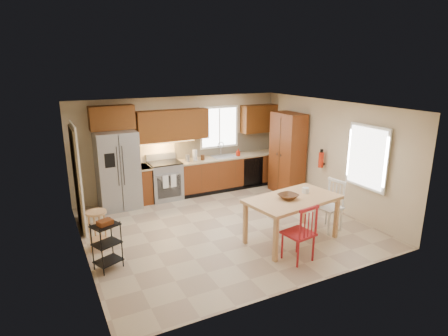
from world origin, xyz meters
name	(u,v)px	position (x,y,z in m)	size (l,w,h in m)	color
floor	(225,227)	(0.00, 0.00, 0.00)	(5.50, 5.50, 0.00)	tan
ceiling	(225,106)	(0.00, 0.00, 2.50)	(5.50, 5.00, 0.02)	silver
wall_back	(181,146)	(0.00, 2.50, 1.25)	(5.50, 0.02, 2.50)	#CCB793
wall_front	(304,212)	(0.00, -2.50, 1.25)	(5.50, 0.02, 2.50)	#CCB793
wall_left	(79,189)	(-2.75, 0.00, 1.25)	(0.02, 5.00, 2.50)	#CCB793
wall_right	(330,155)	(2.75, 0.00, 1.25)	(0.02, 5.00, 2.50)	#CCB793
refrigerator	(118,170)	(-1.70, 2.12, 0.91)	(0.92, 0.75, 1.82)	gray
range_stove	(165,181)	(-0.55, 2.19, 0.46)	(0.76, 0.63, 0.92)	gray
base_cabinet_narrow	(143,184)	(-1.10, 2.20, 0.45)	(0.30, 0.60, 0.90)	maroon
base_cabinet_run	(230,172)	(1.29, 2.20, 0.45)	(2.92, 0.60, 0.90)	maroon
dishwasher	(253,172)	(1.85, 1.91, 0.45)	(0.60, 0.02, 0.78)	black
backsplash	(225,144)	(1.29, 2.48, 1.18)	(2.92, 0.03, 0.55)	beige
upper_over_fridge	(112,118)	(-1.70, 2.33, 2.10)	(1.00, 0.35, 0.55)	#602E10
upper_left_block	(173,125)	(-0.25, 2.33, 1.83)	(1.80, 0.35, 0.75)	#602E10
upper_right_block	(259,119)	(2.25, 2.33, 1.83)	(1.00, 0.35, 0.75)	#602E10
window_back	(219,127)	(1.10, 2.48, 1.65)	(1.12, 0.04, 1.12)	white
sink	(224,158)	(1.10, 2.20, 0.86)	(0.62, 0.46, 0.16)	gray
undercab_glow	(162,142)	(-0.55, 2.30, 1.43)	(1.60, 0.30, 0.01)	#FFBF66
soap_bottle	(238,152)	(1.48, 2.10, 1.00)	(0.09, 0.09, 0.19)	#B8220C
paper_towel	(195,155)	(0.25, 2.15, 1.04)	(0.12, 0.12, 0.28)	silver
canister_steel	(188,158)	(0.05, 2.15, 0.99)	(0.11, 0.11, 0.18)	gray
canister_wood	(203,157)	(0.45, 2.12, 0.97)	(0.10, 0.10, 0.14)	#523016
pantry	(287,154)	(2.43, 1.20, 1.05)	(0.50, 0.95, 2.10)	maroon
fire_extinguisher	(321,160)	(2.63, 0.15, 1.10)	(0.12, 0.12, 0.36)	#B8220C
window_right	(367,157)	(2.68, -1.15, 1.45)	(0.04, 1.02, 1.32)	white
doorway	(77,179)	(-2.67, 1.30, 1.05)	(0.04, 0.95, 2.10)	#8C7A59
dining_table	(292,220)	(0.86, -1.13, 0.43)	(1.75, 0.99, 0.85)	tan
chair_red	(298,232)	(0.51, -1.78, 0.52)	(0.48, 0.48, 1.03)	maroon
chair_white	(329,206)	(1.81, -1.08, 0.52)	(0.48, 0.48, 1.03)	silver
table_bowl	(288,199)	(0.75, -1.13, 0.87)	(0.36, 0.36, 0.09)	#523016
table_jar	(305,191)	(1.24, -1.02, 0.90)	(0.14, 0.14, 0.17)	silver
bar_stool	(98,231)	(-2.50, 0.15, 0.38)	(0.36, 0.36, 0.75)	tan
utility_cart	(107,246)	(-2.47, -0.60, 0.41)	(0.41, 0.32, 0.82)	black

